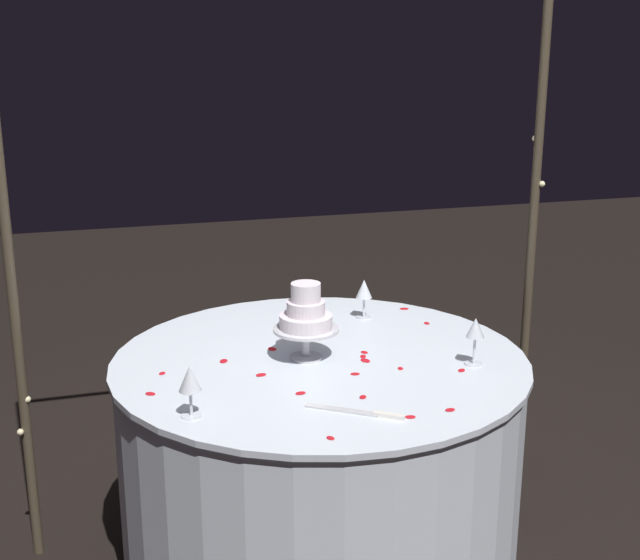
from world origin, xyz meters
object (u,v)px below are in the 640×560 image
(decorative_arch, at_px, (294,139))
(wine_glass_2, at_px, (475,330))
(main_table, at_px, (320,461))
(wine_glass_0, at_px, (190,381))
(tiered_cake, at_px, (306,316))
(wine_glass_1, at_px, (364,290))
(cake_knife, at_px, (361,412))

(decorative_arch, xyz_separation_m, wine_glass_2, (0.47, -0.53, -0.58))
(main_table, xyz_separation_m, wine_glass_0, (-0.48, -0.34, 0.49))
(wine_glass_2, bearing_deg, tiered_cake, 157.61)
(tiered_cake, bearing_deg, decorative_arch, 81.50)
(main_table, height_order, wine_glass_1, wine_glass_1)
(decorative_arch, height_order, cake_knife, decorative_arch)
(wine_glass_0, xyz_separation_m, wine_glass_2, (0.95, 0.14, 0.01))
(decorative_arch, distance_m, wine_glass_0, 1.01)
(wine_glass_2, bearing_deg, main_table, 156.40)
(wine_glass_1, distance_m, cake_knife, 0.88)
(main_table, distance_m, tiered_cake, 0.54)
(cake_knife, bearing_deg, tiered_cake, 93.72)
(cake_knife, bearing_deg, wine_glass_0, 165.65)
(main_table, xyz_separation_m, wine_glass_1, (0.28, 0.36, 0.49))
(wine_glass_1, xyz_separation_m, wine_glass_2, (0.18, -0.57, 0.01))
(decorative_arch, height_order, wine_glass_2, decorative_arch)
(tiered_cake, xyz_separation_m, wine_glass_1, (0.33, 0.36, -0.04))
(wine_glass_1, height_order, cake_knife, wine_glass_1)
(wine_glass_0, height_order, cake_knife, wine_glass_0)
(tiered_cake, xyz_separation_m, wine_glass_0, (-0.44, -0.35, -0.04))
(main_table, bearing_deg, wine_glass_2, -23.60)
(wine_glass_2, xyz_separation_m, cake_knife, (-0.48, -0.26, -0.11))
(wine_glass_0, bearing_deg, wine_glass_2, 8.13)
(wine_glass_0, bearing_deg, cake_knife, -14.35)
(wine_glass_2, height_order, cake_knife, wine_glass_2)
(decorative_arch, relative_size, wine_glass_1, 14.94)
(wine_glass_1, bearing_deg, tiered_cake, -132.94)
(wine_glass_2, bearing_deg, wine_glass_1, 107.85)
(main_table, relative_size, wine_glass_0, 9.19)
(decorative_arch, bearing_deg, cake_knife, -91.26)
(wine_glass_0, bearing_deg, tiered_cake, 38.55)
(decorative_arch, distance_m, cake_knife, 1.05)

